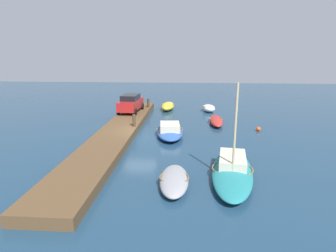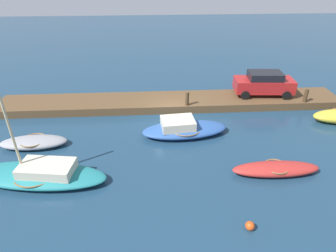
{
  "view_description": "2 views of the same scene",
  "coord_description": "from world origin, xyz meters",
  "px_view_note": "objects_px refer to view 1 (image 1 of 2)",
  "views": [
    {
      "loc": [
        21.53,
        3.79,
        6.5
      ],
      "look_at": [
        1.35,
        2.36,
        1.27
      ],
      "focal_mm": 30.5,
      "sensor_mm": 36.0,
      "label": 1
    },
    {
      "loc": [
        1.45,
        17.58,
        9.52
      ],
      "look_at": [
        0.54,
        3.09,
        1.05
      ],
      "focal_mm": 30.76,
      "sensor_mm": 36.0,
      "label": 2
    }
  ],
  "objects_px": {
    "sailboat_teal": "(232,169)",
    "mooring_post_west": "(148,103)",
    "mooring_post_mid_west": "(134,121)",
    "parked_car": "(131,103)",
    "rowboat_grey": "(174,180)",
    "rowboat_red": "(216,121)",
    "marker_buoy": "(258,129)",
    "motorboat_blue": "(170,130)",
    "dinghy_white": "(209,108)",
    "rowboat_yellow": "(168,106)"
  },
  "relations": [
    {
      "from": "sailboat_teal",
      "to": "rowboat_yellow",
      "type": "bearing_deg",
      "value": -157.48
    },
    {
      "from": "rowboat_red",
      "to": "mooring_post_west",
      "type": "relative_size",
      "value": 4.68
    },
    {
      "from": "dinghy_white",
      "to": "motorboat_blue",
      "type": "bearing_deg",
      "value": -31.08
    },
    {
      "from": "mooring_post_mid_west",
      "to": "marker_buoy",
      "type": "relative_size",
      "value": 2.63
    },
    {
      "from": "rowboat_red",
      "to": "motorboat_blue",
      "type": "distance_m",
      "value": 5.9
    },
    {
      "from": "mooring_post_mid_west",
      "to": "rowboat_grey",
      "type": "bearing_deg",
      "value": 21.87
    },
    {
      "from": "mooring_post_west",
      "to": "parked_car",
      "type": "xyz_separation_m",
      "value": [
        2.62,
        -1.45,
        0.44
      ]
    },
    {
      "from": "rowboat_red",
      "to": "parked_car",
      "type": "xyz_separation_m",
      "value": [
        -2.23,
        -8.52,
        1.18
      ]
    },
    {
      "from": "marker_buoy",
      "to": "motorboat_blue",
      "type": "bearing_deg",
      "value": -75.81
    },
    {
      "from": "sailboat_teal",
      "to": "rowboat_yellow",
      "type": "height_order",
      "value": "sailboat_teal"
    },
    {
      "from": "mooring_post_mid_west",
      "to": "marker_buoy",
      "type": "distance_m",
      "value": 10.54
    },
    {
      "from": "sailboat_teal",
      "to": "marker_buoy",
      "type": "distance_m",
      "value": 10.09
    },
    {
      "from": "rowboat_red",
      "to": "parked_car",
      "type": "distance_m",
      "value": 8.88
    },
    {
      "from": "motorboat_blue",
      "to": "marker_buoy",
      "type": "relative_size",
      "value": 14.39
    },
    {
      "from": "rowboat_grey",
      "to": "marker_buoy",
      "type": "relative_size",
      "value": 10.1
    },
    {
      "from": "rowboat_red",
      "to": "mooring_post_west",
      "type": "xyz_separation_m",
      "value": [
        -4.85,
        -7.06,
        0.74
      ]
    },
    {
      "from": "parked_car",
      "to": "rowboat_yellow",
      "type": "bearing_deg",
      "value": 144.58
    },
    {
      "from": "rowboat_grey",
      "to": "sailboat_teal",
      "type": "height_order",
      "value": "sailboat_teal"
    },
    {
      "from": "rowboat_red",
      "to": "rowboat_yellow",
      "type": "xyz_separation_m",
      "value": [
        -6.47,
        -5.0,
        0.13
      ]
    },
    {
      "from": "motorboat_blue",
      "to": "sailboat_teal",
      "type": "bearing_deg",
      "value": 21.68
    },
    {
      "from": "sailboat_teal",
      "to": "mooring_post_west",
      "type": "distance_m",
      "value": 18.02
    },
    {
      "from": "mooring_post_mid_west",
      "to": "parked_car",
      "type": "xyz_separation_m",
      "value": [
        -5.92,
        -1.45,
        0.42
      ]
    },
    {
      "from": "motorboat_blue",
      "to": "rowboat_yellow",
      "type": "relative_size",
      "value": 1.41
    },
    {
      "from": "dinghy_white",
      "to": "mooring_post_west",
      "type": "bearing_deg",
      "value": -93.44
    },
    {
      "from": "dinghy_white",
      "to": "rowboat_grey",
      "type": "distance_m",
      "value": 19.0
    },
    {
      "from": "dinghy_white",
      "to": "rowboat_red",
      "type": "height_order",
      "value": "dinghy_white"
    },
    {
      "from": "sailboat_teal",
      "to": "marker_buoy",
      "type": "relative_size",
      "value": 18.78
    },
    {
      "from": "mooring_post_west",
      "to": "mooring_post_mid_west",
      "type": "bearing_deg",
      "value": 0.0
    },
    {
      "from": "rowboat_grey",
      "to": "mooring_post_west",
      "type": "bearing_deg",
      "value": -169.48
    },
    {
      "from": "rowboat_grey",
      "to": "sailboat_teal",
      "type": "relative_size",
      "value": 0.54
    },
    {
      "from": "mooring_post_west",
      "to": "rowboat_red",
      "type": "bearing_deg",
      "value": 55.53
    },
    {
      "from": "dinghy_white",
      "to": "sailboat_teal",
      "type": "bearing_deg",
      "value": -9.98
    },
    {
      "from": "dinghy_white",
      "to": "rowboat_yellow",
      "type": "distance_m",
      "value": 4.76
    },
    {
      "from": "parked_car",
      "to": "marker_buoy",
      "type": "xyz_separation_m",
      "value": [
        4.6,
        11.87,
        -1.29
      ]
    },
    {
      "from": "rowboat_grey",
      "to": "mooring_post_mid_west",
      "type": "bearing_deg",
      "value": -159.49
    },
    {
      "from": "mooring_post_west",
      "to": "marker_buoy",
      "type": "xyz_separation_m",
      "value": [
        7.23,
        10.42,
        -0.85
      ]
    },
    {
      "from": "marker_buoy",
      "to": "dinghy_white",
      "type": "bearing_deg",
      "value": -155.45
    },
    {
      "from": "mooring_post_west",
      "to": "parked_car",
      "type": "height_order",
      "value": "parked_car"
    },
    {
      "from": "rowboat_grey",
      "to": "parked_car",
      "type": "xyz_separation_m",
      "value": [
        -15.33,
        -5.23,
        1.19
      ]
    },
    {
      "from": "dinghy_white",
      "to": "mooring_post_mid_west",
      "type": "xyz_separation_m",
      "value": [
        9.35,
        -6.75,
        0.66
      ]
    },
    {
      "from": "marker_buoy",
      "to": "rowboat_yellow",
      "type": "bearing_deg",
      "value": -136.61
    },
    {
      "from": "dinghy_white",
      "to": "parked_car",
      "type": "bearing_deg",
      "value": -77.58
    },
    {
      "from": "mooring_post_mid_west",
      "to": "rowboat_yellow",
      "type": "bearing_deg",
      "value": 168.54
    },
    {
      "from": "motorboat_blue",
      "to": "parked_car",
      "type": "height_order",
      "value": "parked_car"
    },
    {
      "from": "mooring_post_west",
      "to": "mooring_post_mid_west",
      "type": "height_order",
      "value": "mooring_post_mid_west"
    },
    {
      "from": "parked_car",
      "to": "rowboat_grey",
      "type": "bearing_deg",
      "value": 23.03
    },
    {
      "from": "rowboat_yellow",
      "to": "parked_car",
      "type": "height_order",
      "value": "parked_car"
    },
    {
      "from": "dinghy_white",
      "to": "mooring_post_west",
      "type": "relative_size",
      "value": 2.64
    },
    {
      "from": "dinghy_white",
      "to": "sailboat_teal",
      "type": "height_order",
      "value": "sailboat_teal"
    },
    {
      "from": "rowboat_grey",
      "to": "marker_buoy",
      "type": "distance_m",
      "value": 12.62
    }
  ]
}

